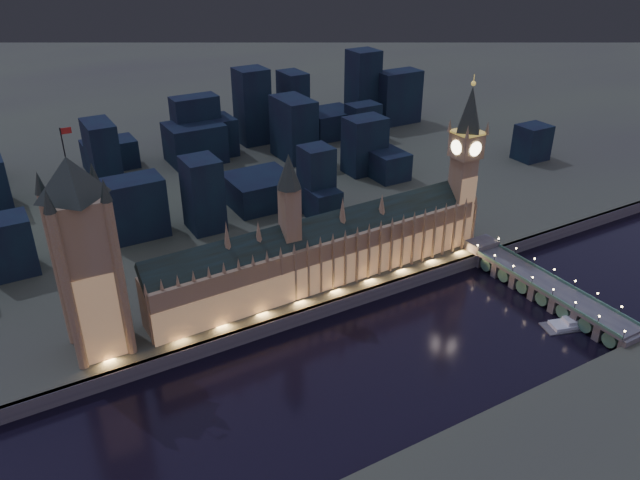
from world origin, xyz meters
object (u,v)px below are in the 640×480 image
palace_of_westminster (322,252)px  victoria_tower (84,249)px  elizabeth_tower (466,153)px  river_boat (587,321)px  westminster_bridge (542,288)px

palace_of_westminster → victoria_tower: size_ratio=1.89×
victoria_tower → elizabeth_tower: size_ratio=1.04×
river_boat → elizabeth_tower: bearing=93.9°
elizabeth_tower → river_boat: (6.48, -95.68, -63.95)m
elizabeth_tower → victoria_tower: bearing=-180.0°
elizabeth_tower → westminster_bridge: elizabeth_tower is taller
river_boat → palace_of_westminster: bearing=137.5°
palace_of_westminster → westminster_bridge: palace_of_westminster is taller
victoria_tower → river_boat: size_ratio=2.16×
westminster_bridge → river_boat: westminster_bridge is taller
elizabeth_tower → river_boat: 115.27m
elizabeth_tower → westminster_bridge: bearing=-85.1°
victoria_tower → westminster_bridge: 239.35m
elizabeth_tower → river_boat: elizabeth_tower is taller
palace_of_westminster → westminster_bridge: 123.94m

